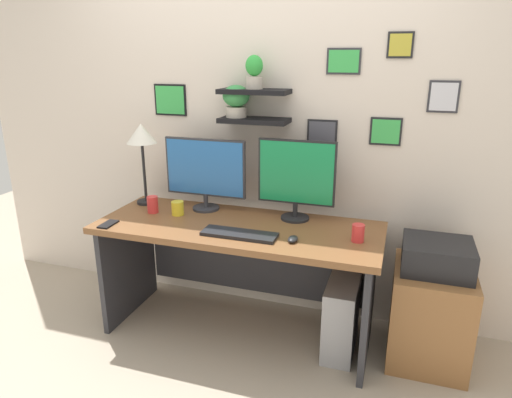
% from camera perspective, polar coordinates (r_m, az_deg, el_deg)
% --- Properties ---
extents(ground_plane, '(8.00, 8.00, 0.00)m').
position_cam_1_polar(ground_plane, '(3.13, -2.11, -16.16)').
color(ground_plane, tan).
extents(back_wall_assembly, '(4.40, 0.24, 2.70)m').
position_cam_1_polar(back_wall_assembly, '(3.04, 0.51, 10.31)').
color(back_wall_assembly, beige).
rests_on(back_wall_assembly, ground).
extents(desk, '(1.75, 0.68, 0.75)m').
position_cam_1_polar(desk, '(2.91, -1.84, -6.66)').
color(desk, brown).
rests_on(desk, ground).
extents(monitor_left, '(0.56, 0.18, 0.48)m').
position_cam_1_polar(monitor_left, '(3.01, -6.41, 3.49)').
color(monitor_left, '#2D2D33').
rests_on(monitor_left, desk).
extents(monitor_right, '(0.49, 0.18, 0.51)m').
position_cam_1_polar(monitor_right, '(2.82, 5.10, 2.79)').
color(monitor_right, black).
rests_on(monitor_right, desk).
extents(keyboard, '(0.44, 0.14, 0.02)m').
position_cam_1_polar(keyboard, '(2.62, -2.11, -4.43)').
color(keyboard, black).
rests_on(keyboard, desk).
extents(computer_mouse, '(0.06, 0.09, 0.03)m').
position_cam_1_polar(computer_mouse, '(2.54, 4.66, -5.05)').
color(computer_mouse, black).
rests_on(computer_mouse, desk).
extents(desk_lamp, '(0.20, 0.20, 0.56)m').
position_cam_1_polar(desk_lamp, '(3.16, -14.20, 7.36)').
color(desk_lamp, black).
rests_on(desk_lamp, desk).
extents(cell_phone, '(0.08, 0.14, 0.01)m').
position_cam_1_polar(cell_phone, '(2.92, -18.10, -3.02)').
color(cell_phone, black).
rests_on(cell_phone, desk).
extents(coffee_mug, '(0.08, 0.08, 0.09)m').
position_cam_1_polar(coffee_mug, '(2.98, -9.83, -1.14)').
color(coffee_mug, yellow).
rests_on(coffee_mug, desk).
extents(pen_cup, '(0.07, 0.07, 0.10)m').
position_cam_1_polar(pen_cup, '(2.59, 12.72, -4.20)').
color(pen_cup, red).
rests_on(pen_cup, desk).
extents(water_cup, '(0.07, 0.07, 0.11)m').
position_cam_1_polar(water_cup, '(3.06, -12.88, -0.68)').
color(water_cup, red).
rests_on(water_cup, desk).
extents(drawer_cabinet, '(0.44, 0.50, 0.58)m').
position_cam_1_polar(drawer_cabinet, '(2.93, 20.99, -13.40)').
color(drawer_cabinet, brown).
rests_on(drawer_cabinet, ground).
extents(printer, '(0.38, 0.34, 0.17)m').
position_cam_1_polar(printer, '(2.76, 21.84, -6.71)').
color(printer, black).
rests_on(printer, drawer_cabinet).
extents(computer_tower_right, '(0.18, 0.40, 0.46)m').
position_cam_1_polar(computer_tower_right, '(2.89, 10.69, -14.33)').
color(computer_tower_right, '#99999E').
rests_on(computer_tower_right, ground).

